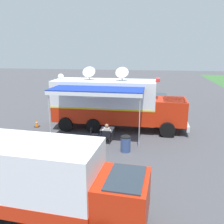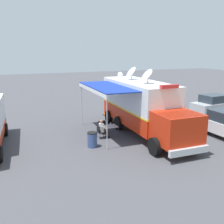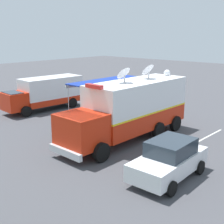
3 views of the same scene
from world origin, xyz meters
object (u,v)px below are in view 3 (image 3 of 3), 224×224
(seated_responder, at_px, (96,119))
(car_behind_truck, at_px, (169,159))
(trash_bin, at_px, (71,123))
(water_bottle, at_px, (105,118))
(traffic_cone, at_px, (171,114))
(command_truck, at_px, (129,108))
(folding_chair_beside_table, at_px, (109,119))
(folding_table, at_px, (104,120))
(folding_chair_at_table, at_px, (94,121))
(support_truck, at_px, (46,93))

(seated_responder, height_order, car_behind_truck, car_behind_truck)
(trash_bin, bearing_deg, water_bottle, -140.29)
(traffic_cone, bearing_deg, command_truck, 95.16)
(water_bottle, bearing_deg, folding_chair_beside_table, -67.30)
(folding_chair_beside_table, bearing_deg, car_behind_truck, 151.12)
(folding_table, relative_size, trash_bin, 0.90)
(folding_table, relative_size, traffic_cone, 1.40)
(command_truck, height_order, seated_responder, command_truck)
(folding_chair_at_table, relative_size, seated_responder, 0.70)
(car_behind_truck, bearing_deg, folding_table, -24.32)
(folding_table, distance_m, water_bottle, 0.20)
(folding_table, bearing_deg, car_behind_truck, 155.68)
(folding_table, height_order, trash_bin, trash_bin)
(trash_bin, height_order, car_behind_truck, car_behind_truck)
(support_truck, bearing_deg, folding_table, 172.49)
(command_truck, xyz_separation_m, folding_table, (2.27, -0.14, -1.27))
(command_truck, bearing_deg, support_truck, -6.62)
(folding_table, bearing_deg, traffic_cone, -107.22)
(water_bottle, bearing_deg, car_behind_truck, 154.83)
(water_bottle, xyz_separation_m, trash_bin, (1.77, 1.47, -0.38))
(trash_bin, relative_size, car_behind_truck, 0.21)
(folding_chair_at_table, bearing_deg, support_truck, -9.08)
(folding_table, xyz_separation_m, seated_responder, (0.61, 0.09, -0.02))
(seated_responder, relative_size, support_truck, 0.18)
(command_truck, xyz_separation_m, support_truck, (9.90, -1.15, -0.56))
(trash_bin, relative_size, traffic_cone, 1.57)
(folding_chair_beside_table, bearing_deg, water_bottle, 112.70)
(water_bottle, bearing_deg, folding_chair_at_table, 13.80)
(command_truck, relative_size, traffic_cone, 16.44)
(command_truck, xyz_separation_m, folding_chair_beside_table, (2.55, -0.99, -1.43))
(folding_chair_beside_table, distance_m, traffic_cone, 5.20)
(water_bottle, bearing_deg, seated_responder, 17.98)
(command_truck, height_order, trash_bin, command_truck)
(support_truck, height_order, car_behind_truck, support_truck)
(support_truck, xyz_separation_m, car_behind_truck, (-14.58, 4.14, -0.51))
(seated_responder, bearing_deg, folding_chair_at_table, -1.05)
(trash_bin, xyz_separation_m, support_truck, (5.89, -2.36, 0.93))
(support_truck, bearing_deg, traffic_cone, -153.75)
(water_bottle, xyz_separation_m, car_behind_truck, (-6.92, 3.25, 0.05))
(folding_chair_beside_table, relative_size, car_behind_truck, 0.21)
(folding_chair_at_table, distance_m, car_behind_truck, 8.33)
(command_truck, distance_m, trash_bin, 4.45)
(folding_chair_at_table, bearing_deg, folding_chair_beside_table, -118.78)
(water_bottle, height_order, folding_chair_at_table, water_bottle)
(folding_chair_beside_table, height_order, car_behind_truck, car_behind_truck)
(seated_responder, height_order, traffic_cone, seated_responder)
(traffic_cone, distance_m, car_behind_truck, 10.21)
(command_truck, height_order, folding_table, command_truck)
(support_truck, relative_size, car_behind_truck, 1.64)
(command_truck, bearing_deg, seated_responder, -1.05)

